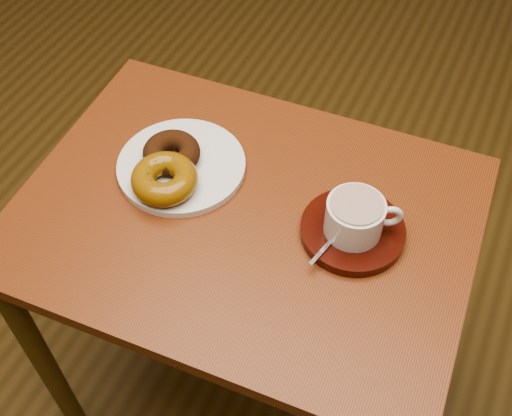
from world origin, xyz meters
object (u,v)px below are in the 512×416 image
at_px(cafe_table, 246,251).
at_px(donut_plate, 181,166).
at_px(saucer, 353,231).
at_px(coffee_cup, 356,217).

distance_m(cafe_table, donut_plate, 0.18).
bearing_deg(saucer, coffee_cup, -67.99).
bearing_deg(cafe_table, saucer, 7.10).
xyz_separation_m(saucer, coffee_cup, (0.00, -0.00, 0.04)).
bearing_deg(coffee_cup, saucer, 86.90).
height_order(saucer, coffee_cup, coffee_cup).
xyz_separation_m(donut_plate, coffee_cup, (0.31, -0.01, 0.04)).
bearing_deg(coffee_cup, cafe_table, 163.73).
bearing_deg(saucer, cafe_table, -170.05).
distance_m(cafe_table, coffee_cup, 0.24).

